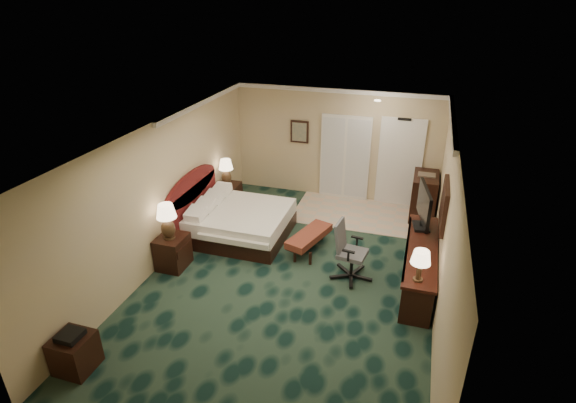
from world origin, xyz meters
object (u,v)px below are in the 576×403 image
(nightstand_far, at_px, (229,196))
(desk, at_px, (419,265))
(bed, at_px, (241,223))
(lamp_near, at_px, (167,221))
(side_table, at_px, (75,353))
(minibar, at_px, (424,196))
(tv, at_px, (424,208))
(nightstand_near, at_px, (173,252))
(bed_bench, at_px, (309,242))
(desk_chair, at_px, (353,252))
(lamp_far, at_px, (226,172))

(nightstand_far, height_order, desk, desk)
(bed, xyz_separation_m, lamp_near, (-0.80, -1.49, 0.67))
(nightstand_far, xyz_separation_m, side_table, (0.02, -5.23, -0.04))
(minibar, bearing_deg, tv, -90.48)
(nightstand_near, distance_m, tv, 4.73)
(nightstand_far, distance_m, minibar, 4.51)
(lamp_near, height_order, minibar, lamp_near)
(tv, bearing_deg, bed, 171.16)
(bed_bench, xyz_separation_m, side_table, (-2.30, -3.94, 0.07))
(nightstand_far, bearing_deg, tv, -13.08)
(nightstand_near, relative_size, side_table, 1.17)
(bed_bench, xyz_separation_m, desk_chair, (0.97, -0.67, 0.35))
(minibar, bearing_deg, desk, -89.35)
(desk, bearing_deg, lamp_far, 158.45)
(bed_bench, relative_size, desk_chair, 1.07)
(tv, xyz_separation_m, desk_chair, (-1.12, -0.94, -0.58))
(bed, relative_size, desk_chair, 1.75)
(lamp_far, bearing_deg, desk_chair, -30.69)
(lamp_near, height_order, bed_bench, lamp_near)
(desk, height_order, tv, tv)
(nightstand_near, bearing_deg, bed, 61.67)
(nightstand_near, xyz_separation_m, lamp_far, (-0.04, 2.60, 0.60))
(desk, bearing_deg, tv, 93.60)
(nightstand_far, relative_size, tv, 0.58)
(lamp_far, xyz_separation_m, tv, (4.43, -1.03, 0.21))
(bed, height_order, minibar, minibar)
(desk_chair, bearing_deg, nightstand_far, 156.54)
(minibar, bearing_deg, desk_chair, -111.68)
(nightstand_near, distance_m, nightstand_far, 2.59)
(bed_bench, xyz_separation_m, tv, (2.09, 0.26, 0.93))
(desk, distance_m, minibar, 2.66)
(lamp_near, relative_size, lamp_far, 1.11)
(side_table, bearing_deg, desk_chair, 45.02)
(nightstand_near, distance_m, desk_chair, 3.34)
(side_table, xyz_separation_m, desk_chair, (3.27, 3.27, 0.28))
(bed, bearing_deg, side_table, -100.78)
(lamp_near, distance_m, side_table, 2.70)
(lamp_near, bearing_deg, desk, 10.92)
(tv, relative_size, desk_chair, 0.95)
(nightstand_near, height_order, lamp_near, lamp_near)
(bed_bench, height_order, tv, tv)
(nightstand_near, relative_size, minibar, 0.62)
(bed, distance_m, minibar, 4.16)
(side_table, xyz_separation_m, minibar, (4.40, 6.12, 0.24))
(desk, bearing_deg, side_table, -141.99)
(nightstand_far, bearing_deg, bed, -55.00)
(nightstand_near, height_order, tv, tv)
(lamp_near, bearing_deg, nightstand_far, 89.94)
(bed_bench, bearing_deg, tv, 24.68)
(lamp_near, bearing_deg, desk_chair, 11.40)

